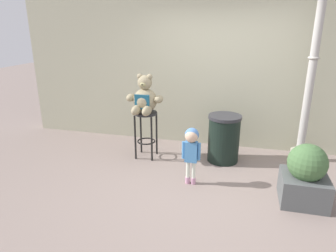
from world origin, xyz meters
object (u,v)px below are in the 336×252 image
(teddy_bear, at_px, (145,99))
(lamppost, at_px, (309,92))
(planter_with_shrub, at_px, (305,176))
(trash_bin, at_px, (224,138))
(child_walking, at_px, (191,144))
(bar_stool_with_teddy, at_px, (146,125))

(teddy_bear, bearing_deg, lamppost, 11.85)
(planter_with_shrub, bearing_deg, trash_bin, 137.39)
(child_walking, xyz_separation_m, trash_bin, (0.38, 0.90, -0.21))
(trash_bin, distance_m, planter_with_shrub, 1.50)
(bar_stool_with_teddy, bearing_deg, teddy_bear, -90.00)
(planter_with_shrub, bearing_deg, teddy_bear, 161.20)
(child_walking, xyz_separation_m, lamppost, (1.64, 1.24, 0.57))
(child_walking, bearing_deg, lamppost, 4.96)
(teddy_bear, bearing_deg, child_walking, -37.74)
(child_walking, height_order, planter_with_shrub, child_walking)
(lamppost, bearing_deg, planter_with_shrub, -96.40)
(teddy_bear, distance_m, trash_bin, 1.46)
(child_walking, relative_size, planter_with_shrub, 1.06)
(teddy_bear, height_order, trash_bin, teddy_bear)
(teddy_bear, height_order, lamppost, lamppost)
(child_walking, distance_m, trash_bin, 1.00)
(bar_stool_with_teddy, relative_size, lamppost, 0.27)
(trash_bin, bearing_deg, child_walking, -113.09)
(teddy_bear, relative_size, planter_with_shrub, 0.80)
(child_walking, bearing_deg, planter_with_shrub, -36.43)
(bar_stool_with_teddy, xyz_separation_m, child_walking, (0.91, -0.74, 0.04))
(planter_with_shrub, bearing_deg, lamppost, 83.60)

